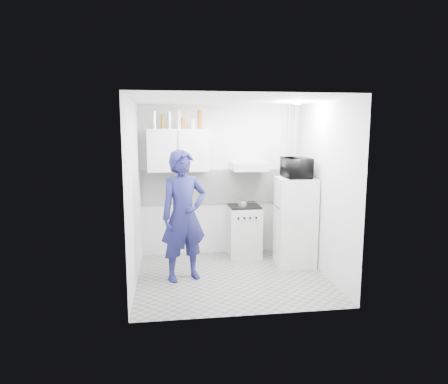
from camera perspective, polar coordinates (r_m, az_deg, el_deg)
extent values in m
plane|color=gray|center=(6.11, 1.18, -12.08)|extent=(2.80, 2.80, 0.00)
plane|color=white|center=(5.72, 1.26, 13.02)|extent=(2.80, 2.80, 0.00)
plane|color=silver|center=(7.00, -0.40, 1.62)|extent=(2.80, 0.00, 2.80)
plane|color=silver|center=(5.73, -12.75, -0.25)|extent=(0.00, 2.60, 2.60)
plane|color=silver|center=(6.15, 14.20, 0.32)|extent=(0.00, 2.60, 2.60)
imported|color=#1A1C51|center=(5.82, -5.77, -3.41)|extent=(0.81, 0.66, 1.91)
cube|color=beige|center=(6.98, 2.89, -5.66)|extent=(0.54, 0.54, 0.87)
cube|color=silver|center=(6.57, 10.12, -4.18)|extent=(0.62, 0.62, 1.43)
cube|color=black|center=(6.88, 2.92, -2.03)|extent=(0.52, 0.52, 0.03)
cylinder|color=silver|center=(6.81, 2.70, -1.61)|extent=(0.17, 0.17, 0.09)
imported|color=black|center=(6.43, 10.33, 3.44)|extent=(0.58, 0.40, 0.32)
cylinder|color=silver|center=(6.71, -9.96, 10.07)|extent=(0.07, 0.07, 0.28)
cylinder|color=brown|center=(6.71, -8.79, 9.90)|extent=(0.06, 0.06, 0.23)
cylinder|color=silver|center=(6.71, -7.83, 10.11)|extent=(0.07, 0.07, 0.28)
cylinder|color=#B2B7BC|center=(6.71, -6.46, 10.26)|extent=(0.07, 0.07, 0.31)
cylinder|color=brown|center=(6.71, -5.94, 9.71)|extent=(0.07, 0.07, 0.18)
cylinder|color=#B2B7BC|center=(6.72, -4.48, 9.64)|extent=(0.08, 0.08, 0.15)
cylinder|color=brown|center=(6.73, -3.47, 10.33)|extent=(0.08, 0.08, 0.31)
cube|color=silver|center=(6.72, -6.60, 5.96)|extent=(1.00, 0.35, 0.70)
cube|color=beige|center=(6.80, 3.64, 3.67)|extent=(0.60, 0.50, 0.14)
cube|color=white|center=(7.00, -0.39, 0.79)|extent=(2.74, 0.03, 0.60)
cylinder|color=beige|center=(7.21, 9.99, 1.70)|extent=(0.05, 0.05, 2.60)
cylinder|color=beige|center=(7.17, 9.07, 1.69)|extent=(0.04, 0.04, 2.60)
cylinder|color=white|center=(6.15, 10.41, 12.32)|extent=(0.10, 0.10, 0.02)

